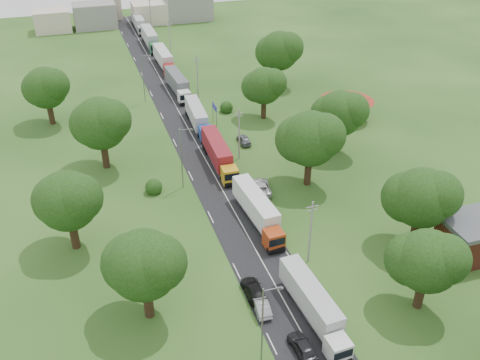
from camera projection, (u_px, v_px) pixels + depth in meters
name	position (u px, v px, depth m)	size (l,w,h in m)	color
ground	(249.00, 237.00, 71.36)	(260.00, 260.00, 0.00)	#214216
road	(209.00, 166.00, 87.60)	(8.00, 200.00, 0.04)	black
info_sign	(214.00, 110.00, 99.59)	(0.12, 3.10, 4.10)	slate
pole_1	(310.00, 231.00, 64.70)	(1.60, 0.24, 9.00)	gray
pole_2	(239.00, 133.00, 87.43)	(1.60, 0.24, 9.00)	gray
pole_3	(197.00, 76.00, 110.16)	(1.60, 0.24, 9.00)	gray
pole_4	(170.00, 38.00, 132.89)	(1.60, 0.24, 9.00)	gray
pole_5	(150.00, 11.00, 155.62)	(1.60, 0.24, 9.00)	gray
lamp_0	(264.00, 323.00, 50.82)	(2.03, 0.22, 10.00)	slate
lamp_1	(182.00, 155.00, 79.23)	(2.03, 0.22, 10.00)	slate
lamp_2	(144.00, 76.00, 107.65)	(2.03, 0.22, 10.00)	slate
tree_2	(427.00, 260.00, 57.14)	(8.00, 8.00, 10.10)	#382616
tree_3	(421.00, 197.00, 66.53)	(8.80, 8.80, 11.07)	#382616
tree_4	(310.00, 138.00, 78.97)	(9.60, 9.60, 12.05)	#382616
tree_5	(339.00, 113.00, 88.16)	(8.80, 8.80, 11.07)	#382616
tree_6	(264.00, 86.00, 100.43)	(8.00, 8.00, 10.10)	#382616
tree_7	(279.00, 51.00, 114.36)	(9.60, 9.60, 12.05)	#382616
tree_10	(143.00, 264.00, 55.63)	(8.80, 8.80, 11.07)	#382616
tree_11	(67.00, 200.00, 65.96)	(8.80, 8.80, 11.07)	#382616
tree_12	(100.00, 123.00, 83.47)	(9.60, 9.60, 12.05)	#382616
tree_13	(46.00, 87.00, 97.90)	(8.80, 8.80, 11.07)	#382616
house_brick	(475.00, 237.00, 67.13)	(8.60, 6.60, 5.20)	maroon
house_cream	(347.00, 101.00, 101.77)	(10.08, 10.08, 5.80)	beige
distant_town	(132.00, 13.00, 159.02)	(52.00, 8.00, 8.00)	gray
church	(112.00, 1.00, 163.29)	(5.00, 5.00, 12.30)	beige
truck_0	(314.00, 304.00, 57.88)	(2.96, 13.72, 3.79)	silver
truck_1	(258.00, 210.00, 73.19)	(3.14, 14.27, 3.94)	#A23612
truck_2	(218.00, 153.00, 86.94)	(2.88, 14.54, 4.02)	gold
truck_3	(198.00, 117.00, 99.30)	(2.95, 13.88, 3.83)	#1B46A6
truck_4	(178.00, 84.00, 113.49)	(3.02, 14.27, 3.94)	white
truck_5	(164.00, 59.00, 127.11)	(2.72, 14.68, 4.07)	maroon
truck_6	(150.00, 38.00, 141.01)	(2.68, 15.34, 4.25)	#225C37
truck_7	(139.00, 23.00, 154.71)	(2.47, 13.85, 3.84)	#A4A4A4
car_lane_front	(303.00, 347.00, 54.46)	(1.81, 4.50, 1.53)	black
car_lane_mid	(261.00, 305.00, 59.65)	(1.50, 4.29, 1.41)	#94979B
car_lane_rear	(254.00, 290.00, 61.61)	(2.04, 5.02, 1.46)	black
car_verge_near	(261.00, 187.00, 80.72)	(2.57, 5.58, 1.55)	silver
car_verge_far	(244.00, 140.00, 94.24)	(1.71, 4.26, 1.45)	slate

